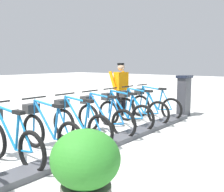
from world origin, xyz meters
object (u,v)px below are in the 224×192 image
at_px(bike_docked_1, 139,108).
at_px(bike_docked_6, 9,139).
at_px(worker_near_rack, 121,87).
at_px(planter_bush, 86,168).
at_px(bike_docked_3, 103,116).
at_px(payment_kiosk, 184,95).
at_px(bike_docked_4, 78,122).
at_px(bike_docked_0, 153,104).
at_px(bike_docked_2, 123,112).
at_px(bike_docked_5, 48,130).

bearing_deg(bike_docked_1, bike_docked_6, 90.00).
height_order(worker_near_rack, planter_bush, worker_near_rack).
bearing_deg(bike_docked_3, payment_kiosk, -99.89).
xyz_separation_m(bike_docked_4, worker_near_rack, (1.01, -2.88, 0.48)).
xyz_separation_m(payment_kiosk, worker_near_rack, (1.58, 1.19, 0.24)).
distance_m(bike_docked_0, bike_docked_3, 2.37).
bearing_deg(bike_docked_4, worker_near_rack, -70.62).
bearing_deg(payment_kiosk, bike_docked_3, 80.11).
distance_m(bike_docked_0, bike_docked_2, 1.58).
height_order(payment_kiosk, bike_docked_5, payment_kiosk).
bearing_deg(bike_docked_1, planter_bush, 115.45).
xyz_separation_m(bike_docked_3, worker_near_rack, (1.01, -2.09, 0.48)).
relative_size(bike_docked_3, worker_near_rack, 1.04).
distance_m(payment_kiosk, bike_docked_6, 5.68).
relative_size(bike_docked_1, bike_docked_6, 1.00).
relative_size(bike_docked_1, planter_bush, 1.77).
bearing_deg(payment_kiosk, bike_docked_0, 57.95).
relative_size(bike_docked_1, bike_docked_4, 1.00).
distance_m(bike_docked_3, bike_docked_6, 2.37).
distance_m(bike_docked_0, bike_docked_6, 4.73).
relative_size(bike_docked_4, planter_bush, 1.77).
height_order(bike_docked_0, bike_docked_5, same).
bearing_deg(worker_near_rack, bike_docked_1, 153.12).
bearing_deg(bike_docked_4, bike_docked_3, -90.00).
bearing_deg(bike_docked_3, bike_docked_6, 90.00).
xyz_separation_m(worker_near_rack, planter_bush, (-3.04, 4.77, -0.37)).
distance_m(bike_docked_5, planter_bush, 2.31).
bearing_deg(payment_kiosk, bike_docked_1, 71.43).
height_order(bike_docked_3, bike_docked_5, same).
bearing_deg(bike_docked_6, bike_docked_0, -90.00).
xyz_separation_m(bike_docked_0, planter_bush, (-2.03, 5.05, 0.11)).
xyz_separation_m(bike_docked_0, bike_docked_6, (0.00, 4.73, 0.00)).
relative_size(payment_kiosk, planter_bush, 1.32).
height_order(payment_kiosk, bike_docked_4, payment_kiosk).
xyz_separation_m(bike_docked_2, bike_docked_3, (0.00, 0.79, 0.00)).
relative_size(bike_docked_6, worker_near_rack, 1.04).
height_order(bike_docked_5, bike_docked_6, same).
relative_size(payment_kiosk, bike_docked_4, 0.74).
bearing_deg(bike_docked_6, worker_near_rack, -77.20).
relative_size(bike_docked_6, planter_bush, 1.77).
relative_size(bike_docked_3, bike_docked_6, 1.00).
height_order(payment_kiosk, bike_docked_1, payment_kiosk).
relative_size(bike_docked_4, worker_near_rack, 1.04).
bearing_deg(bike_docked_6, payment_kiosk, -95.78).
xyz_separation_m(bike_docked_1, worker_near_rack, (1.01, -0.51, 0.48)).
relative_size(bike_docked_3, planter_bush, 1.77).
bearing_deg(planter_bush, worker_near_rack, -57.51).
bearing_deg(worker_near_rack, bike_docked_2, 127.87).
height_order(bike_docked_0, bike_docked_3, same).
bearing_deg(bike_docked_0, bike_docked_6, 90.00).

